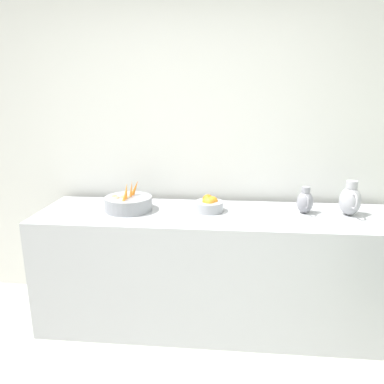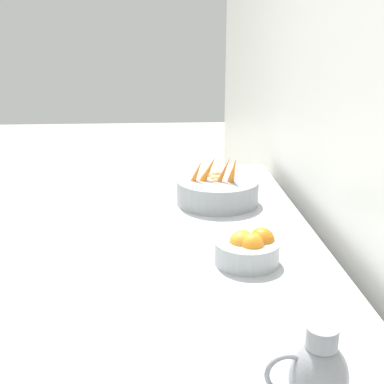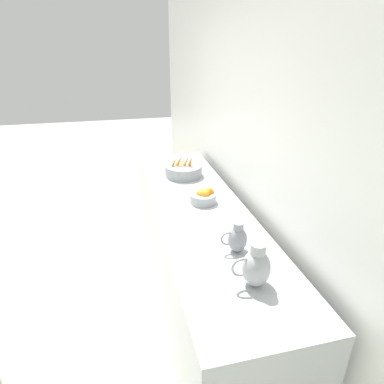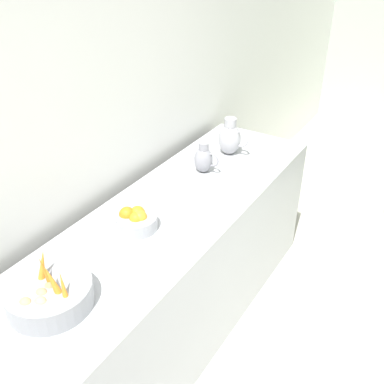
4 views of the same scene
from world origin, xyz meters
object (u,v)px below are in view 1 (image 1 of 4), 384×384
metal_pitcher_tall (350,200)px  metal_pitcher_short (305,201)px  orange_bowl (209,205)px  vegetable_colander (128,203)px

metal_pitcher_tall → metal_pitcher_short: (-0.02, -0.31, -0.02)m
orange_bowl → metal_pitcher_tall: (0.00, 1.01, 0.06)m
metal_pitcher_short → metal_pitcher_tall: bearing=86.7°
vegetable_colander → orange_bowl: bearing=93.1°
orange_bowl → metal_pitcher_tall: 1.02m
vegetable_colander → metal_pitcher_tall: metal_pitcher_tall is taller
orange_bowl → metal_pitcher_tall: size_ratio=0.84×
metal_pitcher_tall → metal_pitcher_short: bearing=-93.3°
metal_pitcher_short → vegetable_colander: bearing=-87.8°
vegetable_colander → orange_bowl: 0.61m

